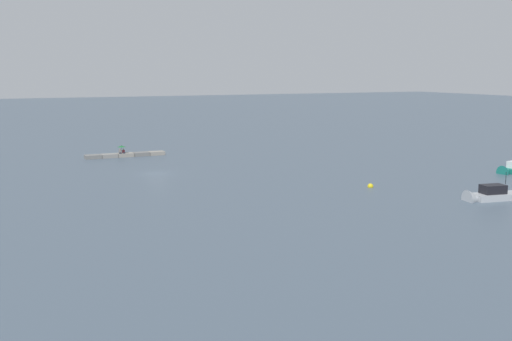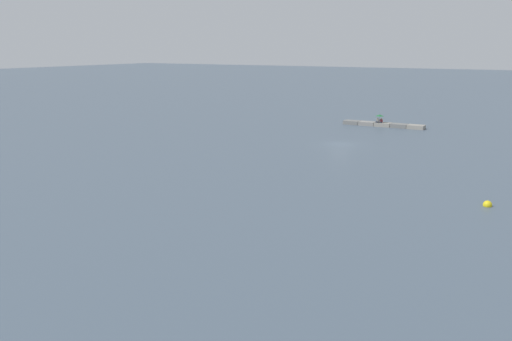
% 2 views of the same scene
% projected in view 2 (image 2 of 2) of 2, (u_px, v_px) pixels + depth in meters
% --- Properties ---
extents(ground_plane, '(500.00, 500.00, 0.00)m').
position_uv_depth(ground_plane, '(340.00, 144.00, 69.02)').
color(ground_plane, '#475666').
extents(seawall_pier, '(12.66, 1.75, 0.59)m').
position_uv_depth(seawall_pier, '(383.00, 125.00, 84.38)').
color(seawall_pier, gray).
rests_on(seawall_pier, ground_plane).
extents(person_seated_maroon_left, '(0.41, 0.62, 0.73)m').
position_uv_depth(person_seated_maroon_left, '(381.00, 121.00, 84.28)').
color(person_seated_maroon_left, '#1E2333').
rests_on(person_seated_maroon_left, seawall_pier).
extents(person_seated_grey_right, '(0.41, 0.62, 0.73)m').
position_uv_depth(person_seated_grey_right, '(377.00, 121.00, 84.52)').
color(person_seated_grey_right, '#1E2333').
rests_on(person_seated_grey_right, seawall_pier).
extents(umbrella_open_green, '(1.29, 1.29, 1.28)m').
position_uv_depth(umbrella_open_green, '(380.00, 115.00, 84.31)').
color(umbrella_open_green, black).
rests_on(umbrella_open_green, seawall_pier).
extents(mooring_buoy_near, '(0.68, 0.68, 0.68)m').
position_uv_depth(mooring_buoy_near, '(487.00, 205.00, 42.32)').
color(mooring_buoy_near, yellow).
rests_on(mooring_buoy_near, ground_plane).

